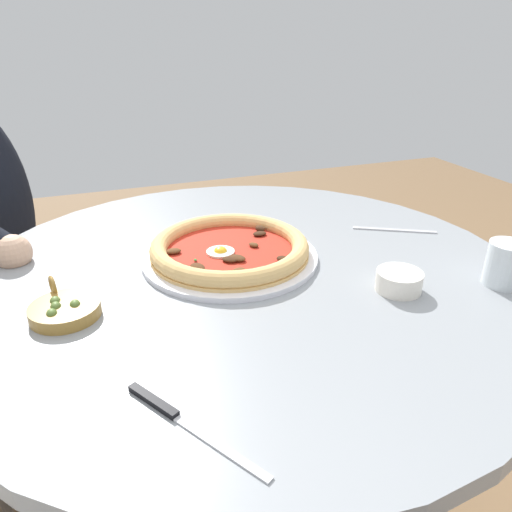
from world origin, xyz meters
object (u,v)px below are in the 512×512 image
at_px(dining_table, 246,338).
at_px(pizza_on_plate, 230,250).
at_px(steak_knife, 173,415).
at_px(ramekin_capers, 399,280).
at_px(fork_utensil, 394,230).
at_px(water_glass, 505,267).
at_px(olive_pan, 64,309).

distance_m(dining_table, pizza_on_plate, 0.18).
distance_m(dining_table, steak_knife, 0.42).
xyz_separation_m(ramekin_capers, fork_utensil, (0.23, -0.15, -0.02)).
distance_m(dining_table, fork_utensil, 0.41).
bearing_deg(water_glass, fork_utensil, 6.31).
xyz_separation_m(dining_table, fork_utensil, (0.06, -0.37, 0.16)).
height_order(pizza_on_plate, ramekin_capers, pizza_on_plate).
bearing_deg(steak_knife, pizza_on_plate, -26.52).
relative_size(steak_knife, ramekin_capers, 2.45).
bearing_deg(dining_table, steak_knife, 148.35).
bearing_deg(pizza_on_plate, steak_knife, 153.48).
height_order(ramekin_capers, fork_utensil, ramekin_capers).
relative_size(dining_table, steak_knife, 5.48).
bearing_deg(ramekin_capers, steak_knife, 110.87).
height_order(pizza_on_plate, steak_knife, pizza_on_plate).
xyz_separation_m(pizza_on_plate, steak_knife, (-0.38, 0.19, -0.02)).
bearing_deg(dining_table, fork_utensil, -80.73).
relative_size(water_glass, ramekin_capers, 0.99).
relative_size(steak_knife, fork_utensil, 1.18).
xyz_separation_m(dining_table, pizza_on_plate, (0.05, 0.01, 0.17)).
height_order(dining_table, fork_utensil, fork_utensil).
distance_m(ramekin_capers, olive_pan, 0.55).
distance_m(pizza_on_plate, ramekin_capers, 0.32).
xyz_separation_m(dining_table, ramekin_capers, (-0.17, -0.22, 0.17)).
height_order(dining_table, pizza_on_plate, pizza_on_plate).
bearing_deg(pizza_on_plate, ramekin_capers, -133.06).
xyz_separation_m(pizza_on_plate, olive_pan, (-0.11, 0.30, -0.01)).
height_order(pizza_on_plate, fork_utensil, pizza_on_plate).
xyz_separation_m(steak_knife, fork_utensil, (0.39, -0.57, -0.00)).
relative_size(pizza_on_plate, steak_knife, 1.77).
distance_m(ramekin_capers, fork_utensil, 0.27).
bearing_deg(water_glass, dining_table, 62.16).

